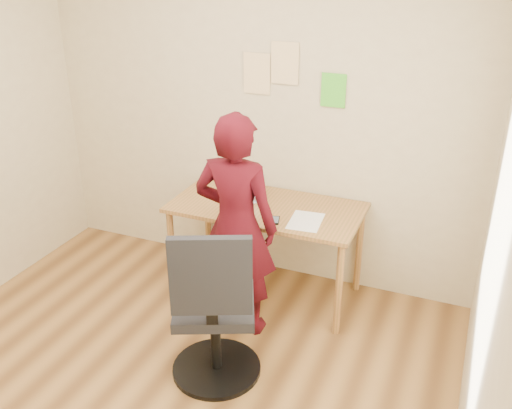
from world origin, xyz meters
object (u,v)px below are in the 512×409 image
at_px(phone, 275,220).
at_px(person, 236,226).
at_px(laptop, 240,193).
at_px(office_chair, 214,317).
at_px(desk, 266,216).

relative_size(phone, person, 0.09).
relative_size(laptop, office_chair, 0.35).
bearing_deg(laptop, phone, -9.73).
distance_m(office_chair, person, 0.66).
height_order(desk, office_chair, office_chair).
distance_m(laptop, person, 0.54).
bearing_deg(person, office_chair, 98.38).
bearing_deg(office_chair, laptop, 81.88).
bearing_deg(office_chair, desk, 70.33).
height_order(office_chair, person, person).
relative_size(desk, office_chair, 1.29).
relative_size(laptop, phone, 2.82).
height_order(desk, phone, phone).
xyz_separation_m(phone, person, (-0.18, -0.26, 0.04)).
xyz_separation_m(desk, phone, (0.15, -0.21, 0.09)).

